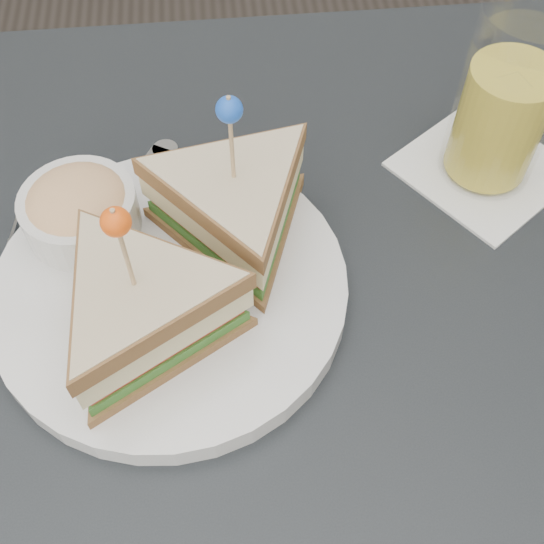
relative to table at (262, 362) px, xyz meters
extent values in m
cube|color=black|center=(0.00, 0.00, 0.06)|extent=(0.80, 0.80, 0.03)
cylinder|color=black|center=(-0.35, 0.35, -0.31)|extent=(0.04, 0.04, 0.72)
cylinder|color=black|center=(0.35, 0.35, -0.31)|extent=(0.04, 0.04, 0.72)
cylinder|color=white|center=(-0.07, 0.03, 0.08)|extent=(0.29, 0.29, 0.02)
cylinder|color=white|center=(-0.07, 0.03, 0.10)|extent=(0.29, 0.29, 0.01)
cylinder|color=tan|center=(-0.09, -0.02, 0.20)|extent=(0.00, 0.00, 0.09)
sphere|color=#EB500E|center=(-0.09, -0.02, 0.23)|extent=(0.02, 0.02, 0.02)
cylinder|color=tan|center=(-0.01, 0.07, 0.20)|extent=(0.00, 0.00, 0.09)
sphere|color=blue|center=(-0.01, 0.07, 0.23)|extent=(0.02, 0.02, 0.02)
cylinder|color=silver|center=(-0.14, 0.09, 0.11)|extent=(0.10, 0.10, 0.04)
ellipsoid|color=#E0B772|center=(-0.14, 0.09, 0.13)|extent=(0.09, 0.09, 0.04)
cube|color=silver|center=(-0.21, 0.02, 0.08)|extent=(0.03, 0.11, 0.00)
cube|color=silver|center=(-0.20, 0.09, 0.08)|extent=(0.03, 0.02, 0.00)
cube|color=silver|center=(-0.16, 0.04, 0.08)|extent=(0.07, 0.11, 0.01)
cube|color=silver|center=(-0.11, 0.14, 0.08)|extent=(0.09, 0.13, 0.00)
cylinder|color=silver|center=(-0.07, 0.19, 0.08)|extent=(0.03, 0.03, 0.00)
cube|color=white|center=(0.22, 0.14, 0.08)|extent=(0.19, 0.19, 0.00)
cylinder|color=gold|center=(0.22, 0.14, 0.14)|extent=(0.11, 0.11, 0.11)
cylinder|color=white|center=(0.22, 0.14, 0.16)|extent=(0.12, 0.12, 0.17)
cube|color=white|center=(0.23, 0.16, 0.18)|extent=(0.03, 0.03, 0.02)
cube|color=white|center=(0.21, 0.13, 0.18)|extent=(0.02, 0.02, 0.02)
camera|label=1|loc=(-0.02, -0.28, 0.55)|focal=45.00mm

